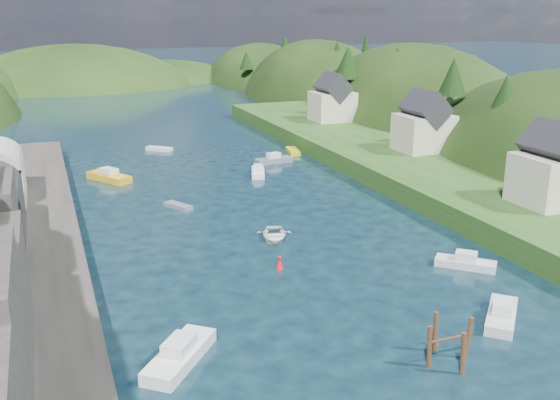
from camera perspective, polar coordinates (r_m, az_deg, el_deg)
name	(u,v)px	position (r m, az deg, el deg)	size (l,w,h in m)	color
ground	(218,183)	(79.85, -5.68, 1.54)	(600.00, 600.00, 0.00)	black
hillside_right	(411,166)	(122.17, 11.88, 3.08)	(36.00, 245.56, 48.00)	black
far_hills	(115,118)	(202.02, -14.84, 7.29)	(103.00, 68.00, 44.00)	black
hill_trees	(186,83)	(92.58, -8.63, 10.57)	(92.31, 151.59, 12.48)	black
quay_left	(5,307)	(48.82, -23.88, -8.90)	(12.00, 110.00, 2.00)	#2D2B28
terrace_right	(430,175)	(81.08, 13.58, 2.26)	(16.00, 120.00, 2.40)	#234719
right_bank_cottages	(416,126)	(88.50, 12.36, 6.63)	(9.00, 59.24, 8.41)	beige
piling_cluster_far	(449,346)	(41.00, 15.17, -12.78)	(3.40, 3.15, 3.45)	#382314
channel_buoy_near	(434,338)	(43.10, 13.90, -12.16)	(0.70, 0.70, 1.10)	red
channel_buoy_far	(280,263)	(53.31, -0.04, -5.79)	(0.70, 0.70, 1.10)	red
moored_boats	(250,261)	(53.62, -2.75, -5.56)	(34.05, 89.54, 2.29)	slate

